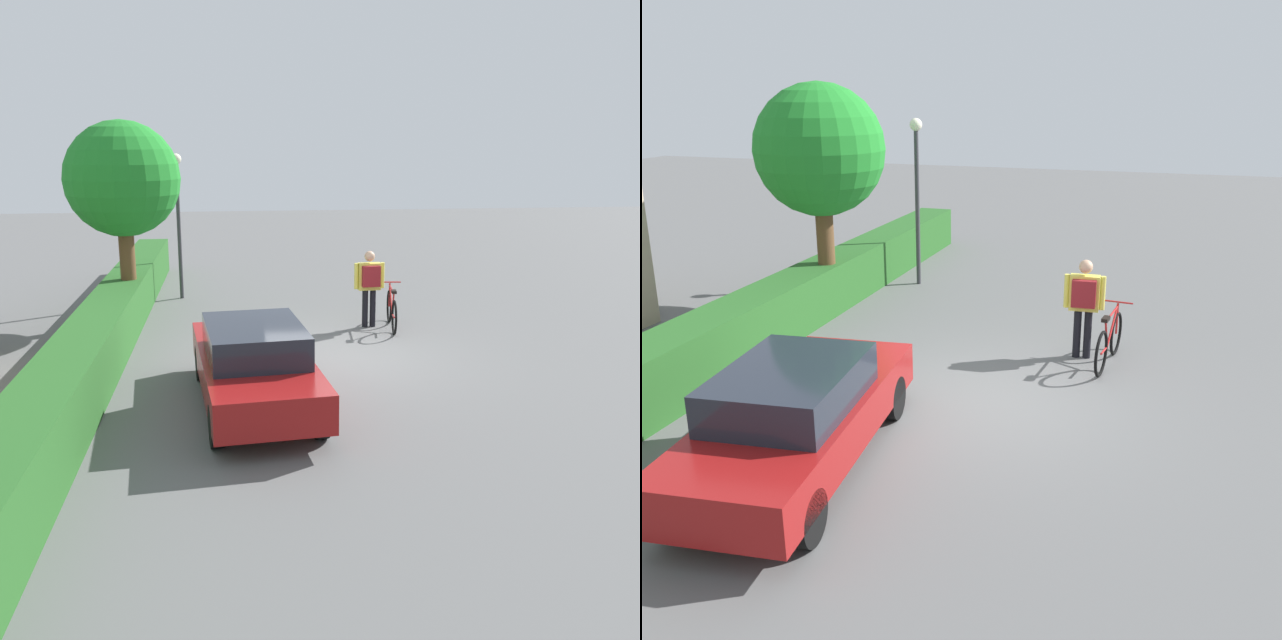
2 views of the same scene
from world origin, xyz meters
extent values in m
plane|color=#5B5B5B|center=(0.00, 0.00, 0.00)|extent=(60.00, 60.00, 0.00)
cube|color=#255922|center=(0.00, 4.32, 0.50)|extent=(20.44, 0.90, 1.00)
cube|color=maroon|center=(-2.43, 1.58, 0.58)|extent=(4.48, 2.06, 0.55)
cube|color=#1E232D|center=(-2.57, 1.56, 1.10)|extent=(2.15, 1.63, 0.49)
cylinder|color=black|center=(-1.03, 2.45, 0.30)|extent=(0.62, 0.24, 0.61)
cylinder|color=black|center=(-0.89, 1.01, 0.30)|extent=(0.62, 0.24, 0.61)
cylinder|color=black|center=(-3.96, 2.14, 0.30)|extent=(0.62, 0.24, 0.61)
cylinder|color=black|center=(-3.82, 0.71, 0.30)|extent=(0.62, 0.24, 0.61)
torus|color=black|center=(2.56, -1.66, 0.38)|extent=(0.75, 0.14, 0.75)
torus|color=black|center=(1.50, -1.54, 0.38)|extent=(0.75, 0.14, 0.75)
cylinder|color=#B21E1E|center=(2.23, -1.63, 0.63)|extent=(0.68, 0.11, 0.58)
cylinder|color=#B21E1E|center=(1.79, -1.58, 0.62)|extent=(0.26, 0.07, 0.53)
cylinder|color=#B21E1E|center=(2.09, -1.61, 0.86)|extent=(0.84, 0.13, 0.05)
cylinder|color=#B21E1E|center=(1.70, -1.57, 0.37)|extent=(0.41, 0.08, 0.05)
cylinder|color=#B21E1E|center=(2.56, -1.66, 0.64)|extent=(0.04, 0.04, 0.54)
cube|color=black|center=(1.68, -1.56, 0.90)|extent=(0.23, 0.12, 0.06)
cylinder|color=#B21E1E|center=(2.56, -1.66, 0.94)|extent=(0.08, 0.50, 0.03)
cylinder|color=black|center=(2.24, -1.04, 0.42)|extent=(0.13, 0.13, 0.84)
cylinder|color=black|center=(2.25, -1.22, 0.42)|extent=(0.13, 0.13, 0.84)
cube|color=#D8CC4C|center=(2.24, -1.13, 1.14)|extent=(0.23, 0.50, 0.60)
sphere|color=tan|center=(2.24, -1.13, 1.59)|extent=(0.23, 0.23, 0.23)
cylinder|color=#D8CC4C|center=(2.22, -0.84, 1.16)|extent=(0.09, 0.09, 0.57)
cylinder|color=#D8CC4C|center=(2.26, -1.43, 1.16)|extent=(0.09, 0.09, 0.57)
cube|color=maroon|center=(2.08, -1.14, 1.17)|extent=(0.18, 0.40, 0.45)
cylinder|color=#38383D|center=(5.83, 3.20, 1.74)|extent=(0.10, 0.10, 3.47)
sphere|color=#F2EDCC|center=(5.83, 3.20, 3.59)|extent=(0.28, 0.28, 0.28)
cylinder|color=brown|center=(3.29, 4.19, 1.24)|extent=(0.35, 0.35, 2.48)
sphere|color=#1F8027|center=(3.29, 4.19, 3.24)|extent=(2.52, 2.52, 2.52)
camera|label=1|loc=(-13.21, 1.87, 4.05)|focal=40.69mm
camera|label=2|loc=(-9.25, -2.64, 4.45)|focal=40.18mm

